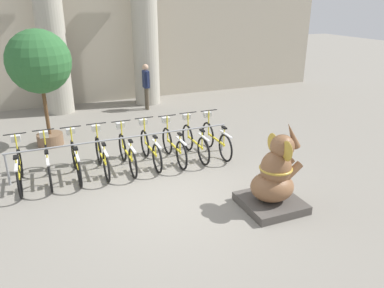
% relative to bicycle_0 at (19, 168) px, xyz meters
% --- Properties ---
extents(ground_plane, '(60.00, 60.00, 0.00)m').
position_rel_bicycle_0_xyz_m(ground_plane, '(2.96, -1.80, -0.43)').
color(ground_plane, gray).
extents(building_facade, '(20.00, 0.20, 6.00)m').
position_rel_bicycle_0_xyz_m(building_facade, '(2.96, 6.80, 2.57)').
color(building_facade, '#B2A893').
rests_on(building_facade, ground_plane).
extents(column_left, '(1.21, 1.21, 5.16)m').
position_rel_bicycle_0_xyz_m(column_left, '(1.30, 5.80, 2.20)').
color(column_left, '#ADA899').
rests_on(column_left, ground_plane).
extents(column_right, '(1.21, 1.21, 5.16)m').
position_rel_bicycle_0_xyz_m(column_right, '(4.62, 5.80, 2.20)').
color(column_right, '#ADA899').
rests_on(column_right, ground_plane).
extents(bike_rack, '(5.42, 0.05, 0.77)m').
position_rel_bicycle_0_xyz_m(bike_rack, '(2.41, 0.15, 0.21)').
color(bike_rack, gray).
rests_on(bike_rack, ground_plane).
extents(bicycle_0, '(0.48, 1.79, 1.09)m').
position_rel_bicycle_0_xyz_m(bicycle_0, '(0.00, 0.00, 0.00)').
color(bicycle_0, black).
rests_on(bicycle_0, ground_plane).
extents(bicycle_1, '(0.48, 1.79, 1.09)m').
position_rel_bicycle_0_xyz_m(bicycle_1, '(0.60, 0.04, 0.00)').
color(bicycle_1, black).
rests_on(bicycle_1, ground_plane).
extents(bicycle_2, '(0.48, 1.79, 1.09)m').
position_rel_bicycle_0_xyz_m(bicycle_2, '(1.21, 0.02, 0.00)').
color(bicycle_2, black).
rests_on(bicycle_2, ground_plane).
extents(bicycle_3, '(0.48, 1.79, 1.09)m').
position_rel_bicycle_0_xyz_m(bicycle_3, '(1.81, 0.04, 0.00)').
color(bicycle_3, black).
rests_on(bicycle_3, ground_plane).
extents(bicycle_4, '(0.48, 1.79, 1.09)m').
position_rel_bicycle_0_xyz_m(bicycle_4, '(2.41, 0.01, 0.00)').
color(bicycle_4, black).
rests_on(bicycle_4, ground_plane).
extents(bicycle_5, '(0.48, 1.79, 1.09)m').
position_rel_bicycle_0_xyz_m(bicycle_5, '(3.01, 0.06, 0.00)').
color(bicycle_5, black).
rests_on(bicycle_5, ground_plane).
extents(bicycle_6, '(0.48, 1.79, 1.09)m').
position_rel_bicycle_0_xyz_m(bicycle_6, '(3.62, 0.01, 0.00)').
color(bicycle_6, black).
rests_on(bicycle_6, ground_plane).
extents(bicycle_7, '(0.48, 1.79, 1.09)m').
position_rel_bicycle_0_xyz_m(bicycle_7, '(4.22, 0.05, 0.00)').
color(bicycle_7, black).
rests_on(bicycle_7, ground_plane).
extents(bicycle_8, '(0.48, 1.79, 1.09)m').
position_rel_bicycle_0_xyz_m(bicycle_8, '(4.82, 0.03, 0.00)').
color(bicycle_8, black).
rests_on(bicycle_8, ground_plane).
extents(elephant_statue, '(1.14, 1.14, 1.78)m').
position_rel_bicycle_0_xyz_m(elephant_statue, '(4.67, -2.91, 0.17)').
color(elephant_statue, '#4C4742').
rests_on(elephant_statue, ground_plane).
extents(person_pedestrian, '(0.22, 0.47, 1.69)m').
position_rel_bicycle_0_xyz_m(person_pedestrian, '(4.33, 4.93, 0.59)').
color(person_pedestrian, brown).
rests_on(person_pedestrian, ground_plane).
extents(potted_tree, '(1.69, 1.69, 3.21)m').
position_rel_bicycle_0_xyz_m(potted_tree, '(0.74, 2.41, 1.86)').
color(potted_tree, brown).
rests_on(potted_tree, ground_plane).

